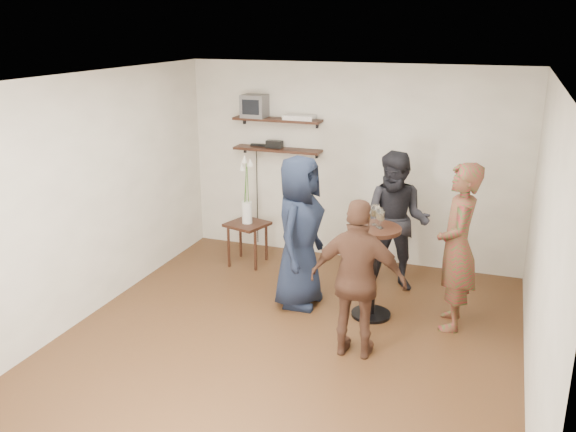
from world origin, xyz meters
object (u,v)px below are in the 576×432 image
at_px(person_navy, 299,232).
at_px(crt_monitor, 255,106).
at_px(person_plaid, 457,247).
at_px(radio, 274,144).
at_px(person_dark, 396,222).
at_px(dvd_deck, 300,117).
at_px(person_brown, 358,280).
at_px(side_table, 247,230).
at_px(drinks_table, 373,260).

bearing_deg(person_navy, crt_monitor, 39.44).
bearing_deg(person_plaid, person_navy, -93.56).
distance_m(radio, person_dark, 2.03).
distance_m(dvd_deck, person_brown, 2.96).
distance_m(crt_monitor, person_dark, 2.47).
bearing_deg(person_brown, person_dark, -93.85).
bearing_deg(side_table, dvd_deck, 47.32).
xyz_separation_m(drinks_table, person_navy, (-0.85, 0.03, 0.20)).
xyz_separation_m(crt_monitor, person_plaid, (2.83, -1.44, -1.13)).
xyz_separation_m(person_dark, person_navy, (-0.93, -0.81, 0.03)).
height_order(radio, person_brown, radio).
bearing_deg(person_dark, person_navy, -133.27).
bearing_deg(radio, person_plaid, -29.44).
height_order(crt_monitor, radio, crt_monitor).
xyz_separation_m(person_dark, person_brown, (-0.05, -1.69, -0.06)).
bearing_deg(radio, side_table, -106.47).
bearing_deg(person_brown, crt_monitor, -51.74).
relative_size(drinks_table, person_navy, 0.59).
relative_size(radio, side_table, 0.37).
height_order(dvd_deck, drinks_table, dvd_deck).
height_order(person_plaid, person_brown, person_plaid).
xyz_separation_m(crt_monitor, radio, (0.27, 0.00, -0.50)).
bearing_deg(dvd_deck, person_brown, -59.65).
height_order(drinks_table, person_navy, person_navy).
bearing_deg(crt_monitor, person_dark, -18.04).
bearing_deg(person_plaid, person_brown, -46.44).
bearing_deg(dvd_deck, person_navy, -71.26).
bearing_deg(person_dark, person_plaid, -39.72).
xyz_separation_m(radio, person_plaid, (2.56, -1.44, -0.63)).
bearing_deg(side_table, radio, 73.53).
relative_size(radio, person_navy, 0.13).
relative_size(crt_monitor, person_dark, 0.19).
bearing_deg(person_navy, dvd_deck, 20.79).
relative_size(side_table, person_brown, 0.38).
bearing_deg(person_plaid, person_dark, -140.28).
distance_m(side_table, person_dark, 2.00).
relative_size(crt_monitor, drinks_table, 0.31).
bearing_deg(person_dark, dvd_deck, 160.37).
xyz_separation_m(side_table, person_brown, (1.91, -1.80, 0.31)).
height_order(dvd_deck, side_table, dvd_deck).
xyz_separation_m(drinks_table, person_brown, (0.03, -0.85, 0.12)).
xyz_separation_m(radio, person_dark, (1.79, -0.67, -0.68)).
bearing_deg(person_navy, radio, 32.16).
height_order(radio, person_dark, person_dark).
height_order(crt_monitor, dvd_deck, crt_monitor).
distance_m(side_table, person_plaid, 2.89).
distance_m(crt_monitor, person_plaid, 3.37).
relative_size(radio, person_plaid, 0.12).
relative_size(dvd_deck, radio, 1.82).
relative_size(side_table, person_dark, 0.35).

